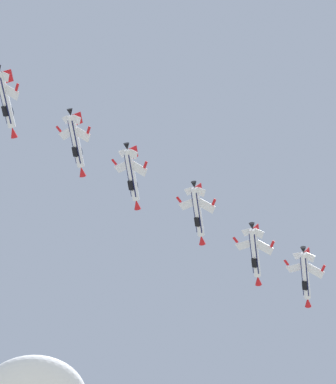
# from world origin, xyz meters

# --- Properties ---
(fighter_jet_lead) EXTENTS (8.78, 15.63, 5.89)m
(fighter_jet_lead) POSITION_xyz_m (-4.87, 73.73, 141.95)
(fighter_jet_lead) COLOR white
(fighter_jet_left_wing) EXTENTS (9.00, 15.63, 5.52)m
(fighter_jet_left_wing) POSITION_xyz_m (-13.39, 62.19, 140.23)
(fighter_jet_left_wing) COLOR white
(fighter_jet_right_wing) EXTENTS (9.07, 15.63, 5.48)m
(fighter_jet_right_wing) POSITION_xyz_m (-21.69, 48.57, 144.07)
(fighter_jet_right_wing) COLOR white
(fighter_jet_left_outer) EXTENTS (8.51, 15.63, 6.30)m
(fighter_jet_left_outer) POSITION_xyz_m (-31.33, 33.32, 142.18)
(fighter_jet_left_outer) COLOR white
(fighter_jet_right_outer) EXTENTS (8.65, 15.63, 6.09)m
(fighter_jet_right_outer) POSITION_xyz_m (-39.59, 21.29, 144.20)
(fighter_jet_right_outer) COLOR white
(fighter_jet_trail_slot) EXTENTS (8.58, 15.63, 6.19)m
(fighter_jet_trail_slot) POSITION_xyz_m (-48.00, 6.06, 140.30)
(fighter_jet_trail_slot) COLOR white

